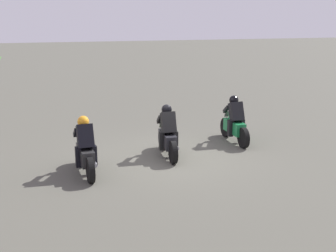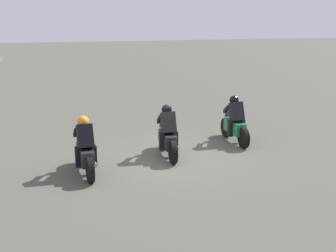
{
  "view_description": "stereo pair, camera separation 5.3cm",
  "coord_description": "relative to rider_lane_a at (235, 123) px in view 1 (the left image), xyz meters",
  "views": [
    {
      "loc": [
        -11.8,
        3.78,
        4.0
      ],
      "look_at": [
        0.17,
        0.02,
        0.9
      ],
      "focal_mm": 47.99,
      "sensor_mm": 36.0,
      "label": 1
    },
    {
      "loc": [
        -11.82,
        3.73,
        4.0
      ],
      "look_at": [
        0.17,
        0.02,
        0.9
      ],
      "focal_mm": 47.99,
      "sensor_mm": 36.0,
      "label": 2
    }
  ],
  "objects": [
    {
      "name": "rider_lane_c",
      "position": [
        -1.57,
        4.98,
        0.0
      ],
      "size": [
        2.04,
        0.55,
        1.51
      ],
      "rotation": [
        0.0,
        0.0,
        0.03
      ],
      "color": "black",
      "rests_on": "ground_plane"
    },
    {
      "name": "rider_lane_b",
      "position": [
        -0.78,
        2.51,
        0.0
      ],
      "size": [
        2.04,
        0.55,
        1.51
      ],
      "rotation": [
        0.0,
        0.0,
        -0.08
      ],
      "color": "black",
      "rests_on": "ground_plane"
    },
    {
      "name": "rider_lane_a",
      "position": [
        0.0,
        0.0,
        0.0
      ],
      "size": [
        2.04,
        0.55,
        1.51
      ],
      "rotation": [
        0.0,
        0.0,
        -0.03
      ],
      "color": "black",
      "rests_on": "ground_plane"
    },
    {
      "name": "ground_plane",
      "position": [
        -0.95,
        2.48,
        -0.62
      ],
      "size": [
        120.0,
        120.0,
        0.0
      ],
      "primitive_type": "plane",
      "color": "#504F45"
    }
  ]
}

